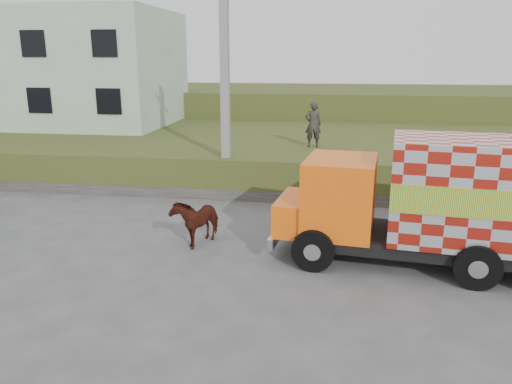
% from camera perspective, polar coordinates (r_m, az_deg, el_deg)
% --- Properties ---
extents(ground, '(120.00, 120.00, 0.00)m').
position_cam_1_polar(ground, '(14.52, -3.24, -5.50)').
color(ground, '#474749').
rests_on(ground, ground).
extents(embankment, '(40.00, 12.00, 1.50)m').
position_cam_1_polar(embankment, '(23.86, 1.66, 4.67)').
color(embankment, '#34501A').
rests_on(embankment, ground).
extents(embankment_far, '(40.00, 12.00, 3.00)m').
position_cam_1_polar(embankment_far, '(35.57, 4.08, 9.37)').
color(embankment_far, '#34501A').
rests_on(embankment_far, ground).
extents(retaining_strip, '(16.00, 0.50, 0.40)m').
position_cam_1_polar(retaining_strip, '(18.80, -6.60, -0.07)').
color(retaining_strip, '#595651').
rests_on(retaining_strip, ground).
extents(building, '(10.00, 8.00, 6.00)m').
position_cam_1_polar(building, '(29.71, -19.66, 13.19)').
color(building, '#AFC8AB').
rests_on(building, embankment).
extents(utility_pole, '(1.20, 0.30, 8.00)m').
position_cam_1_polar(utility_pole, '(18.31, -3.56, 11.91)').
color(utility_pole, gray).
rests_on(utility_pole, ground).
extents(cargo_truck, '(7.55, 3.29, 3.27)m').
position_cam_1_polar(cargo_truck, '(13.06, 20.43, -1.08)').
color(cargo_truck, black).
rests_on(cargo_truck, ground).
extents(cow, '(1.25, 1.77, 1.37)m').
position_cam_1_polar(cow, '(14.19, -6.82, -3.15)').
color(cow, black).
rests_on(cow, ground).
extents(pedestrian, '(0.75, 0.56, 1.86)m').
position_cam_1_polar(pedestrian, '(20.79, 6.55, 7.69)').
color(pedestrian, '#2E2C29').
rests_on(pedestrian, embankment).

